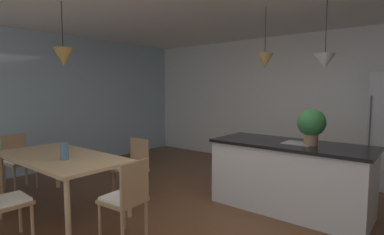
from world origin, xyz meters
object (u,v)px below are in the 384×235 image
object	(u,v)px
chair_far_right	(133,167)
chair_kitchen_end	(126,197)
vase_on_dining_table	(64,151)
dining_table	(60,160)
chair_near_right	(2,200)
potted_plant_on_island	(311,124)
kitchen_island	(289,175)
chair_window_end	(18,159)

from	to	relation	value
chair_far_right	chair_kitchen_end	world-z (taller)	same
chair_far_right	vase_on_dining_table	size ratio (longest dim) A/B	4.02
dining_table	vase_on_dining_table	xyz separation A→B (m)	(0.26, -0.08, 0.17)
chair_near_right	chair_kitchen_end	bearing A→B (deg)	43.19
dining_table	chair_near_right	world-z (taller)	chair_near_right
chair_far_right	dining_table	bearing A→B (deg)	-117.45
chair_near_right	potted_plant_on_island	size ratio (longest dim) A/B	1.89
chair_near_right	dining_table	bearing A→B (deg)	117.35
chair_near_right	vase_on_dining_table	distance (m)	0.87
chair_far_right	chair_kitchen_end	size ratio (longest dim) A/B	1.00
dining_table	kitchen_island	xyz separation A→B (m)	(2.37, 1.91, -0.20)
chair_window_end	potted_plant_on_island	size ratio (longest dim) A/B	1.89
chair_window_end	chair_kitchen_end	size ratio (longest dim) A/B	1.00
chair_far_right	kitchen_island	world-z (taller)	kitchen_island
kitchen_island	vase_on_dining_table	distance (m)	2.92
chair_far_right	kitchen_island	size ratio (longest dim) A/B	0.43
chair_window_end	vase_on_dining_table	xyz separation A→B (m)	(1.62, -0.07, 0.36)
kitchen_island	chair_kitchen_end	bearing A→B (deg)	-117.96
chair_window_end	kitchen_island	distance (m)	4.19
dining_table	chair_kitchen_end	bearing A→B (deg)	0.18
chair_near_right	chair_far_right	bearing A→B (deg)	89.93
chair_far_right	chair_near_right	xyz separation A→B (m)	(-0.00, -1.71, 0.00)
chair_window_end	chair_near_right	xyz separation A→B (m)	(1.80, -0.85, 0.00)
kitchen_island	chair_far_right	bearing A→B (deg)	-151.22
chair_far_right	potted_plant_on_island	xyz separation A→B (m)	(2.18, 1.06, 0.69)
kitchen_island	potted_plant_on_island	bearing A→B (deg)	0.00
chair_window_end	kitchen_island	bearing A→B (deg)	27.21
chair_near_right	chair_kitchen_end	world-z (taller)	same
chair_far_right	potted_plant_on_island	size ratio (longest dim) A/B	1.89
chair_far_right	potted_plant_on_island	distance (m)	2.52
vase_on_dining_table	potted_plant_on_island	bearing A→B (deg)	40.07
kitchen_island	potted_plant_on_island	size ratio (longest dim) A/B	4.36
chair_far_right	vase_on_dining_table	world-z (taller)	vase_on_dining_table
dining_table	chair_window_end	world-z (taller)	chair_window_end
chair_kitchen_end	kitchen_island	bearing A→B (deg)	62.04
chair_near_right	vase_on_dining_table	size ratio (longest dim) A/B	4.02
chair_near_right	potted_plant_on_island	distance (m)	3.59
dining_table	chair_window_end	xyz separation A→B (m)	(-1.36, -0.00, -0.19)
chair_far_right	chair_near_right	world-z (taller)	same
kitchen_island	chair_window_end	bearing A→B (deg)	-152.79
potted_plant_on_island	chair_near_right	bearing A→B (deg)	-128.33
kitchen_island	potted_plant_on_island	world-z (taller)	potted_plant_on_island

